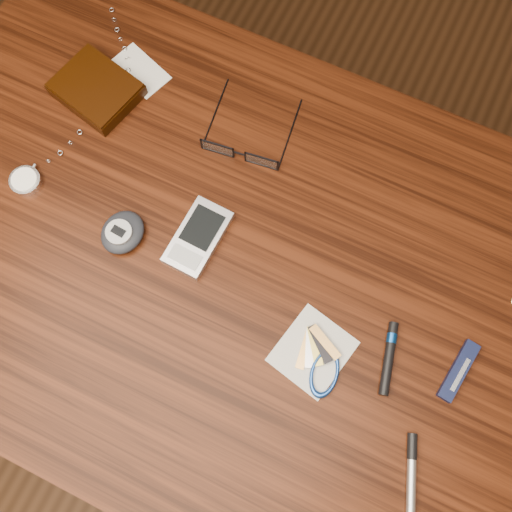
# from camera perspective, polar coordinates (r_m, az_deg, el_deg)

# --- Properties ---
(ground) EXTENTS (3.80, 3.80, 0.00)m
(ground) POSITION_cam_1_polar(r_m,az_deg,el_deg) (1.52, -1.93, -8.13)
(ground) COLOR #472814
(ground) RESTS_ON ground
(desk) EXTENTS (1.00, 0.70, 0.75)m
(desk) POSITION_cam_1_polar(r_m,az_deg,el_deg) (0.89, -3.28, -1.97)
(desk) COLOR #381609
(desk) RESTS_ON ground
(wallet_and_card) EXTENTS (0.15, 0.16, 0.03)m
(wallet_and_card) POSITION_cam_1_polar(r_m,az_deg,el_deg) (0.91, -15.58, 15.81)
(wallet_and_card) COLOR black
(wallet_and_card) RESTS_ON desk
(eyeglasses) EXTENTS (0.13, 0.14, 0.03)m
(eyeglasses) POSITION_cam_1_polar(r_m,az_deg,el_deg) (0.83, -1.51, 10.48)
(eyeglasses) COLOR black
(eyeglasses) RESTS_ON desk
(pocket_watch) EXTENTS (0.09, 0.34, 0.01)m
(pocket_watch) POSITION_cam_1_polar(r_m,az_deg,el_deg) (0.88, -21.58, 7.65)
(pocket_watch) COLOR silver
(pocket_watch) RESTS_ON desk
(pda_phone) EXTENTS (0.06, 0.11, 0.02)m
(pda_phone) POSITION_cam_1_polar(r_m,az_deg,el_deg) (0.79, -5.82, 1.87)
(pda_phone) COLOR #BDBCC2
(pda_phone) RESTS_ON desk
(pedometer) EXTENTS (0.06, 0.07, 0.03)m
(pedometer) POSITION_cam_1_polar(r_m,az_deg,el_deg) (0.81, -13.23, 2.32)
(pedometer) COLOR black
(pedometer) RESTS_ON desk
(notepad_keys) EXTENTS (0.11, 0.11, 0.01)m
(notepad_keys) POSITION_cam_1_polar(r_m,az_deg,el_deg) (0.76, 6.31, -10.43)
(notepad_keys) COLOR silver
(notepad_keys) RESTS_ON desk
(pocket_knife) EXTENTS (0.03, 0.09, 0.01)m
(pocket_knife) POSITION_cam_1_polar(r_m,az_deg,el_deg) (0.80, 19.60, -10.78)
(pocket_knife) COLOR #12183D
(pocket_knife) RESTS_ON desk
(silver_pen) EXTENTS (0.06, 0.14, 0.01)m
(silver_pen) POSITION_cam_1_polar(r_m,az_deg,el_deg) (0.77, 15.26, -21.24)
(silver_pen) COLOR #B2B2B6
(silver_pen) RESTS_ON desk
(black_blue_pen) EXTENTS (0.03, 0.10, 0.01)m
(black_blue_pen) POSITION_cam_1_polar(r_m,az_deg,el_deg) (0.77, 13.17, -9.68)
(black_blue_pen) COLOR black
(black_blue_pen) RESTS_ON desk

